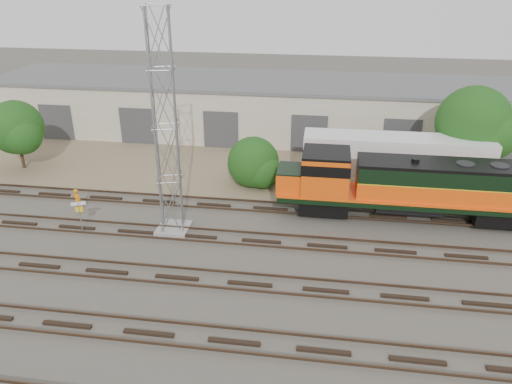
# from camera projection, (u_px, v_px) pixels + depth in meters

# --- Properties ---
(ground) EXTENTS (140.00, 140.00, 0.00)m
(ground) POSITION_uv_depth(u_px,v_px,m) (258.00, 255.00, 29.16)
(ground) COLOR #47423A
(ground) RESTS_ON ground
(dirt_strip) EXTENTS (80.00, 16.00, 0.02)m
(dirt_strip) POSITION_uv_depth(u_px,v_px,m) (283.00, 162.00, 42.63)
(dirt_strip) COLOR #726047
(dirt_strip) RESTS_ON ground
(tracks) EXTENTS (80.00, 20.40, 0.28)m
(tracks) POSITION_uv_depth(u_px,v_px,m) (250.00, 284.00, 26.44)
(tracks) COLOR black
(tracks) RESTS_ON ground
(warehouse) EXTENTS (58.40, 10.40, 5.30)m
(warehouse) POSITION_uv_depth(u_px,v_px,m) (292.00, 108.00, 48.68)
(warehouse) COLOR beige
(warehouse) RESTS_ON ground
(locomotive) EXTENTS (17.39, 3.05, 4.18)m
(locomotive) POSITION_uv_depth(u_px,v_px,m) (407.00, 186.00, 32.36)
(locomotive) COLOR black
(locomotive) RESTS_ON tracks
(signal_tower) EXTENTS (2.00, 2.00, 13.56)m
(signal_tower) POSITION_uv_depth(u_px,v_px,m) (166.00, 130.00, 29.19)
(signal_tower) COLOR gray
(signal_tower) RESTS_ON ground
(sign_post) EXTENTS (0.83, 0.38, 2.16)m
(sign_post) POSITION_uv_depth(u_px,v_px,m) (79.00, 211.00, 31.01)
(sign_post) COLOR gray
(sign_post) RESTS_ON ground
(worker) EXTENTS (0.73, 0.59, 1.72)m
(worker) POSITION_uv_depth(u_px,v_px,m) (77.00, 201.00, 33.86)
(worker) COLOR orange
(worker) RESTS_ON ground
(semi_trailer) EXTENTS (13.52, 2.81, 4.15)m
(semi_trailer) POSITION_uv_depth(u_px,v_px,m) (400.00, 157.00, 36.52)
(semi_trailer) COLOR silver
(semi_trailer) RESTS_ON ground
(dumpster_blue) EXTENTS (1.70, 1.61, 1.50)m
(dumpster_blue) POSITION_uv_depth(u_px,v_px,m) (477.00, 156.00, 41.85)
(dumpster_blue) COLOR #164299
(dumpster_blue) RESTS_ON ground
(tree_west) EXTENTS (4.56, 4.35, 5.69)m
(tree_west) POSITION_uv_depth(u_px,v_px,m) (18.00, 129.00, 39.94)
(tree_west) COLOR #382619
(tree_west) RESTS_ON ground
(tree_mid) EXTENTS (4.14, 3.94, 3.94)m
(tree_mid) POSITION_uv_depth(u_px,v_px,m) (256.00, 164.00, 37.80)
(tree_mid) COLOR #382619
(tree_mid) RESTS_ON ground
(tree_east) EXTENTS (5.80, 5.52, 7.46)m
(tree_east) POSITION_uv_depth(u_px,v_px,m) (478.00, 126.00, 36.95)
(tree_east) COLOR #382619
(tree_east) RESTS_ON ground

